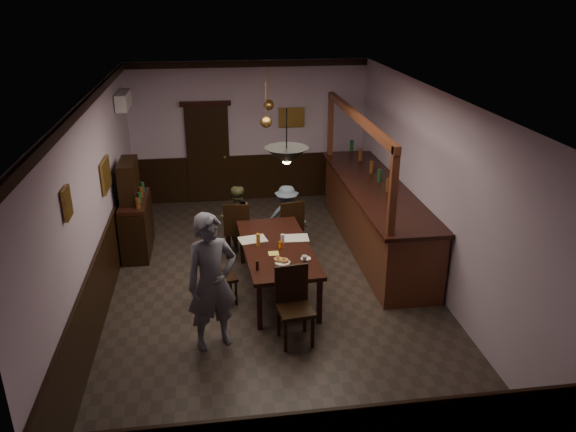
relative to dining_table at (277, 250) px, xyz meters
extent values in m
cube|color=#2D2621|center=(-0.07, 0.12, -0.69)|extent=(5.00, 8.00, 0.01)
cube|color=white|center=(-0.07, 0.12, 2.31)|extent=(5.00, 8.00, 0.01)
cube|color=#C5ADC9|center=(-0.07, 4.12, 0.81)|extent=(5.00, 0.01, 3.00)
cube|color=#C5ADC9|center=(-0.07, -3.88, 0.81)|extent=(5.00, 0.01, 3.00)
cube|color=#C5ADC9|center=(-2.57, 0.12, 0.81)|extent=(0.01, 8.00, 3.00)
cube|color=#C5ADC9|center=(2.43, 0.12, 0.81)|extent=(0.01, 8.00, 3.00)
cube|color=black|center=(0.00, 0.00, 0.03)|extent=(1.11, 2.25, 0.06)
cube|color=black|center=(-0.37, -1.04, -0.34)|extent=(0.07, 0.07, 0.69)
cube|color=black|center=(0.47, -1.00, -0.34)|extent=(0.07, 0.07, 0.69)
cube|color=black|center=(-0.47, 1.00, -0.34)|extent=(0.07, 0.07, 0.69)
cube|color=black|center=(0.37, 1.04, -0.34)|extent=(0.07, 0.07, 0.69)
cube|color=black|center=(-0.52, 1.33, -0.21)|extent=(0.50, 0.50, 0.05)
cube|color=black|center=(-0.55, 1.13, 0.07)|extent=(0.44, 0.10, 0.53)
cube|color=black|center=(-0.32, 1.48, -0.46)|extent=(0.04, 0.04, 0.45)
cube|color=black|center=(-0.67, 1.53, -0.46)|extent=(0.04, 0.04, 0.45)
cube|color=black|center=(-0.37, 1.12, -0.46)|extent=(0.04, 0.04, 0.45)
cube|color=black|center=(-0.72, 1.17, -0.46)|extent=(0.04, 0.04, 0.45)
cube|color=black|center=(0.38, 1.37, -0.23)|extent=(0.50, 0.50, 0.05)
cube|color=black|center=(0.42, 1.18, 0.05)|extent=(0.43, 0.12, 0.51)
cube|color=black|center=(0.52, 1.57, -0.47)|extent=(0.04, 0.04, 0.44)
cube|color=black|center=(0.18, 1.51, -0.47)|extent=(0.04, 0.04, 0.44)
cube|color=black|center=(0.58, 1.23, -0.47)|extent=(0.04, 0.04, 0.44)
cube|color=black|center=(0.24, 1.17, -0.47)|extent=(0.04, 0.04, 0.44)
cube|color=black|center=(0.07, -1.40, -0.20)|extent=(0.50, 0.50, 0.05)
cube|color=black|center=(0.05, -1.20, 0.08)|extent=(0.45, 0.10, 0.53)
cube|color=black|center=(-0.09, -1.60, -0.46)|extent=(0.04, 0.04, 0.46)
cube|color=black|center=(0.27, -1.56, -0.46)|extent=(0.04, 0.04, 0.46)
cube|color=black|center=(-0.13, -1.24, -0.46)|extent=(0.04, 0.04, 0.46)
cube|color=black|center=(0.23, -1.20, -0.46)|extent=(0.04, 0.04, 0.46)
cube|color=black|center=(-0.84, -0.24, -0.27)|extent=(0.46, 0.46, 0.05)
cube|color=black|center=(-1.01, -0.28, -0.03)|extent=(0.12, 0.38, 0.46)
cube|color=black|center=(-0.65, -0.36, -0.49)|extent=(0.04, 0.04, 0.39)
cube|color=black|center=(-0.72, -0.06, -0.49)|extent=(0.04, 0.04, 0.39)
cube|color=black|center=(-0.96, -0.43, -0.49)|extent=(0.04, 0.04, 0.39)
cube|color=black|center=(-1.02, -0.12, -0.49)|extent=(0.04, 0.04, 0.39)
imported|color=slate|center=(-0.99, -1.30, 0.24)|extent=(0.79, 0.65, 1.85)
imported|color=brown|center=(-0.53, 1.53, -0.08)|extent=(0.63, 0.51, 1.21)
imported|color=slate|center=(0.37, 1.57, -0.11)|extent=(0.80, 0.53, 1.15)
cube|color=silver|center=(-0.34, 0.29, 0.07)|extent=(0.47, 0.37, 0.01)
cube|color=silver|center=(0.32, 0.25, 0.07)|extent=(0.44, 0.32, 0.01)
cube|color=#EACE56|center=(-0.08, -0.24, 0.07)|extent=(0.16, 0.16, 0.00)
cylinder|color=white|center=(0.36, -0.48, 0.07)|extent=(0.15, 0.15, 0.01)
imported|color=white|center=(0.33, -0.55, 0.11)|extent=(0.08, 0.08, 0.07)
cylinder|color=white|center=(0.01, -0.56, 0.07)|extent=(0.22, 0.22, 0.01)
torus|color=#C68C47|center=(-0.04, -0.51, 0.10)|extent=(0.13, 0.13, 0.04)
torus|color=#C68C47|center=(0.04, -0.55, 0.10)|extent=(0.13, 0.13, 0.04)
cylinder|color=orange|center=(0.04, -0.10, 0.12)|extent=(0.07, 0.07, 0.12)
cylinder|color=#BF721E|center=(-0.28, 0.05, 0.16)|extent=(0.06, 0.06, 0.20)
cylinder|color=silver|center=(0.10, 0.08, 0.14)|extent=(0.06, 0.06, 0.15)
cylinder|color=black|center=(-0.36, -0.73, 0.13)|extent=(0.04, 0.04, 0.14)
cube|color=black|center=(-2.27, 1.73, -0.23)|extent=(0.45, 1.26, 0.90)
cube|color=black|center=(-2.27, 1.73, 0.26)|extent=(0.43, 1.22, 0.07)
cube|color=black|center=(-2.32, 1.73, 0.62)|extent=(0.27, 0.81, 0.72)
cube|color=#492013|center=(1.93, 1.31, -0.13)|extent=(0.91, 4.26, 1.12)
cube|color=black|center=(1.91, 1.31, 0.45)|extent=(1.02, 4.37, 0.06)
cube|color=#492013|center=(1.52, 1.31, 1.70)|extent=(0.10, 4.16, 0.12)
cube|color=#492013|center=(1.52, -0.72, 1.09)|extent=(0.10, 0.10, 1.32)
cube|color=#492013|center=(1.52, 3.35, 1.09)|extent=(0.10, 0.10, 1.32)
cube|color=black|center=(-0.97, 4.07, 0.36)|extent=(0.90, 0.06, 2.10)
cube|color=white|center=(-2.45, 3.02, 1.76)|extent=(0.20, 0.85, 0.30)
cube|color=olive|center=(-2.53, -1.48, 1.46)|extent=(0.04, 0.28, 0.36)
cube|color=olive|center=(-2.53, 0.92, 1.01)|extent=(0.04, 0.62, 0.48)
cube|color=olive|center=(0.83, 4.08, 1.11)|extent=(0.55, 0.04, 0.42)
cylinder|color=black|center=(0.04, -0.80, 2.01)|extent=(0.02, 0.02, 0.61)
cone|color=black|center=(0.04, -0.80, 1.71)|extent=(0.56, 0.56, 0.22)
sphere|color=#FFD88C|center=(0.04, -0.80, 1.66)|extent=(0.12, 0.12, 0.12)
cylinder|color=#BF8C3F|center=(0.03, 1.57, 1.96)|extent=(0.02, 0.02, 0.70)
cone|color=#BF8C3F|center=(0.03, 1.57, 1.61)|extent=(0.20, 0.20, 0.22)
sphere|color=#FFD88C|center=(0.03, 1.57, 1.56)|extent=(0.12, 0.12, 0.12)
cylinder|color=#BF8C3F|center=(0.23, 2.97, 1.96)|extent=(0.02, 0.02, 0.70)
cone|color=#BF8C3F|center=(0.23, 2.97, 1.61)|extent=(0.20, 0.20, 0.22)
sphere|color=#FFD88C|center=(0.23, 2.97, 1.56)|extent=(0.12, 0.12, 0.12)
camera|label=1|loc=(-0.91, -7.61, 3.72)|focal=35.00mm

